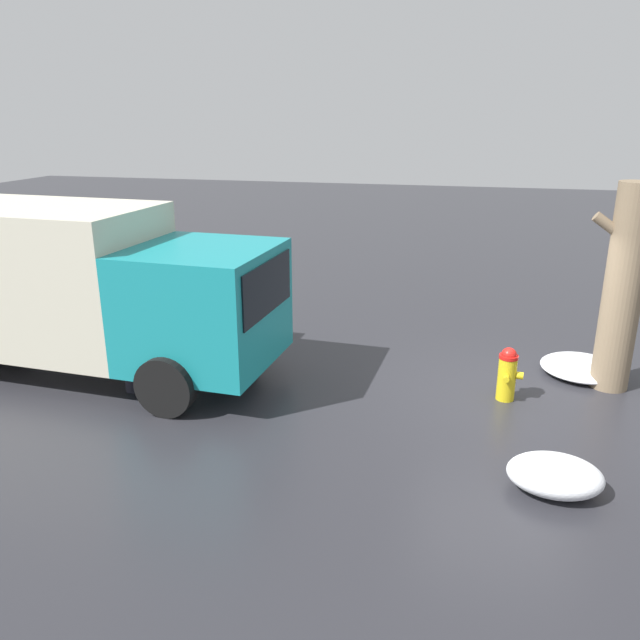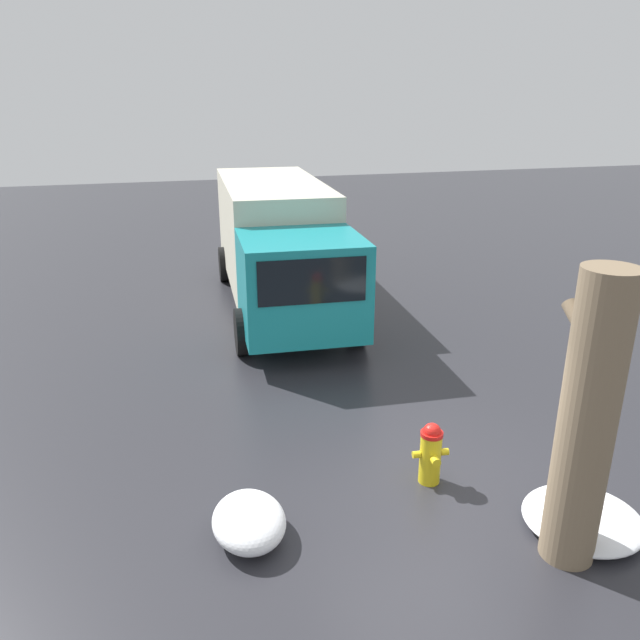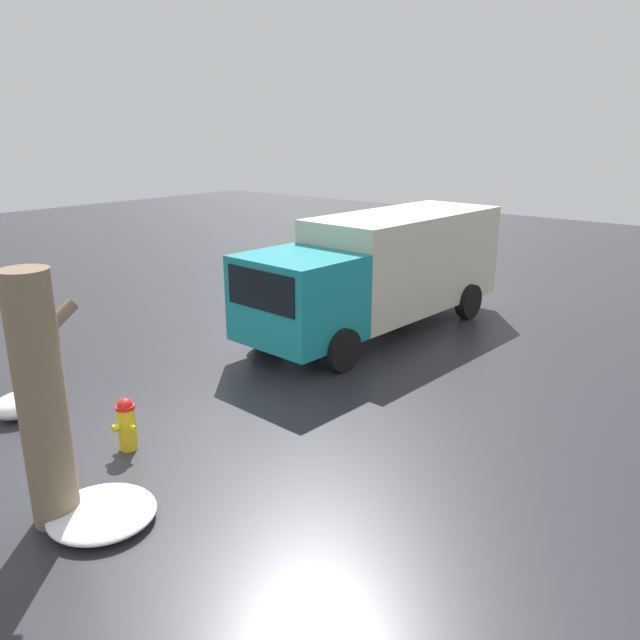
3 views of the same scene
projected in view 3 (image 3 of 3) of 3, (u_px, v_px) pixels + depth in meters
ground_plane at (129, 448)px, 9.64m from camera, size 60.00×60.00×0.00m
fire_hydrant at (127, 423)px, 9.51m from camera, size 0.38×0.48×0.84m
tree_trunk at (42, 401)px, 7.43m from camera, size 0.87×0.57×3.24m
delivery_truck at (383, 268)px, 14.99m from camera, size 7.67×2.82×2.77m
pedestrian at (314, 303)px, 14.22m from camera, size 0.37×0.37×1.70m
snow_pile_by_hydrant at (24, 404)px, 10.72m from camera, size 1.08×0.83×0.41m
snow_pile_curbside at (102, 513)px, 7.84m from camera, size 1.33×1.37×0.22m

